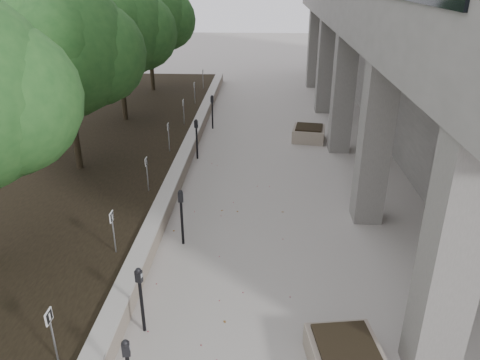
% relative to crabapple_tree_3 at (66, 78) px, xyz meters
% --- Properties ---
extents(retaining_wall, '(0.39, 26.00, 0.50)m').
position_rel_crabapple_tree_3_xyz_m(retaining_wall, '(2.97, 1.00, -2.87)').
color(retaining_wall, gray).
rests_on(retaining_wall, ground).
extents(planting_bed, '(7.00, 26.00, 0.40)m').
position_rel_crabapple_tree_3_xyz_m(planting_bed, '(-0.70, 1.00, -2.92)').
color(planting_bed, black).
rests_on(planting_bed, ground).
extents(crabapple_tree_3, '(4.60, 4.00, 5.44)m').
position_rel_crabapple_tree_3_xyz_m(crabapple_tree_3, '(0.00, 0.00, 0.00)').
color(crabapple_tree_3, '#1E4D1D').
rests_on(crabapple_tree_3, planting_bed).
extents(crabapple_tree_4, '(4.60, 4.00, 5.44)m').
position_rel_crabapple_tree_3_xyz_m(crabapple_tree_4, '(0.00, 5.00, 0.00)').
color(crabapple_tree_4, '#1E4D1D').
rests_on(crabapple_tree_4, planting_bed).
extents(crabapple_tree_5, '(4.60, 4.00, 5.44)m').
position_rel_crabapple_tree_3_xyz_m(crabapple_tree_5, '(0.00, 10.00, 0.00)').
color(crabapple_tree_5, '#1E4D1D').
rests_on(crabapple_tree_5, planting_bed).
extents(parking_sign_2, '(0.04, 0.22, 0.96)m').
position_rel_crabapple_tree_3_xyz_m(parking_sign_2, '(2.45, -7.50, -2.24)').
color(parking_sign_2, black).
rests_on(parking_sign_2, planting_bed).
extents(parking_sign_3, '(0.04, 0.22, 0.96)m').
position_rel_crabapple_tree_3_xyz_m(parking_sign_3, '(2.45, -4.50, -2.24)').
color(parking_sign_3, black).
rests_on(parking_sign_3, planting_bed).
extents(parking_sign_4, '(0.04, 0.22, 0.96)m').
position_rel_crabapple_tree_3_xyz_m(parking_sign_4, '(2.45, -1.50, -2.24)').
color(parking_sign_4, black).
rests_on(parking_sign_4, planting_bed).
extents(parking_sign_5, '(0.04, 0.22, 0.96)m').
position_rel_crabapple_tree_3_xyz_m(parking_sign_5, '(2.45, 1.50, -2.24)').
color(parking_sign_5, black).
rests_on(parking_sign_5, planting_bed).
extents(parking_sign_6, '(0.04, 0.22, 0.96)m').
position_rel_crabapple_tree_3_xyz_m(parking_sign_6, '(2.45, 4.50, -2.24)').
color(parking_sign_6, black).
rests_on(parking_sign_6, planting_bed).
extents(parking_sign_7, '(0.04, 0.22, 0.96)m').
position_rel_crabapple_tree_3_xyz_m(parking_sign_7, '(2.45, 7.50, -2.24)').
color(parking_sign_7, black).
rests_on(parking_sign_7, planting_bed).
extents(parking_sign_8, '(0.04, 0.22, 0.96)m').
position_rel_crabapple_tree_3_xyz_m(parking_sign_8, '(2.45, 10.50, -2.24)').
color(parking_sign_8, black).
rests_on(parking_sign_8, planting_bed).
extents(parking_meter_2, '(0.15, 0.13, 1.33)m').
position_rel_crabapple_tree_3_xyz_m(parking_meter_2, '(3.48, -6.36, -2.45)').
color(parking_meter_2, black).
rests_on(parking_meter_2, ground).
extents(parking_meter_3, '(0.15, 0.12, 1.39)m').
position_rel_crabapple_tree_3_xyz_m(parking_meter_3, '(3.70, -3.47, -2.42)').
color(parking_meter_3, black).
rests_on(parking_meter_3, ground).
extents(parking_meter_4, '(0.15, 0.11, 1.39)m').
position_rel_crabapple_tree_3_xyz_m(parking_meter_4, '(3.31, 1.90, -2.42)').
color(parking_meter_4, black).
rests_on(parking_meter_4, ground).
extents(parking_meter_5, '(0.14, 0.10, 1.37)m').
position_rel_crabapple_tree_3_xyz_m(parking_meter_5, '(3.48, 5.20, -2.43)').
color(parking_meter_5, black).
rests_on(parking_meter_5, ground).
extents(planter_front, '(1.24, 1.24, 0.51)m').
position_rel_crabapple_tree_3_xyz_m(planter_front, '(6.88, -7.00, -2.87)').
color(planter_front, gray).
rests_on(planter_front, ground).
extents(planter_back, '(1.32, 1.32, 0.54)m').
position_rel_crabapple_tree_3_xyz_m(planter_back, '(7.23, 3.99, -2.85)').
color(planter_back, gray).
rests_on(planter_back, ground).
extents(berry_scatter, '(3.30, 14.10, 0.02)m').
position_rel_crabapple_tree_3_xyz_m(berry_scatter, '(4.70, -3.00, -3.11)').
color(berry_scatter, maroon).
rests_on(berry_scatter, ground).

